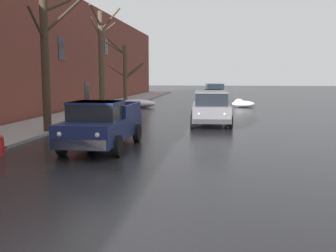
% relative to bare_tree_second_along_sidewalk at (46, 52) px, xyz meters
% --- Properties ---
extents(left_sidewalk_slab, '(3.35, 80.00, 0.13)m').
position_rel_bare_tree_second_along_sidewalk_xyz_m(left_sidewalk_slab, '(-1.53, 5.91, -3.63)').
color(left_sidewalk_slab, gray).
rests_on(left_sidewalk_slab, ground).
extents(brick_townhouse_facade, '(0.63, 80.00, 8.74)m').
position_rel_bare_tree_second_along_sidewalk_xyz_m(brick_townhouse_facade, '(-3.70, 5.91, 0.67)').
color(brick_townhouse_facade, brown).
rests_on(brick_townhouse_facade, ground).
extents(snow_bank_near_corner_left, '(3.17, 1.17, 0.67)m').
position_rel_bare_tree_second_along_sidewalk_xyz_m(snow_bank_near_corner_left, '(0.93, 15.28, -3.37)').
color(snow_bank_near_corner_left, white).
rests_on(snow_bank_near_corner_left, ground).
extents(snow_bank_along_left_kerb, '(1.92, 1.44, 0.71)m').
position_rel_bare_tree_second_along_sidewalk_xyz_m(snow_bank_along_left_kerb, '(9.63, 16.83, -3.41)').
color(snow_bank_along_left_kerb, white).
rests_on(snow_bank_along_left_kerb, ground).
extents(bare_tree_second_along_sidewalk, '(1.56, 3.19, 6.97)m').
position_rel_bare_tree_second_along_sidewalk_xyz_m(bare_tree_second_along_sidewalk, '(0.00, 0.00, 0.00)').
color(bare_tree_second_along_sidewalk, '#382B1E').
rests_on(bare_tree_second_along_sidewalk, ground).
extents(bare_tree_mid_block, '(2.60, 3.96, 6.99)m').
position_rel_bare_tree_second_along_sidewalk_xyz_m(bare_tree_mid_block, '(-0.05, 8.76, 0.10)').
color(bare_tree_mid_block, '#4C3D2D').
rests_on(bare_tree_mid_block, ground).
extents(bare_tree_far_down_block, '(3.52, 1.76, 5.70)m').
position_rel_bare_tree_second_along_sidewalk_xyz_m(bare_tree_far_down_block, '(-0.07, 15.44, -0.87)').
color(bare_tree_far_down_block, '#4C3D2D').
rests_on(bare_tree_far_down_block, ground).
extents(pickup_truck_darkblue_approaching_near_lane, '(2.17, 5.14, 1.76)m').
position_rel_bare_tree_second_along_sidewalk_xyz_m(pickup_truck_darkblue_approaching_near_lane, '(3.50, -3.37, -2.82)').
color(pickup_truck_darkblue_approaching_near_lane, navy).
rests_on(pickup_truck_darkblue_approaching_near_lane, ground).
extents(suv_grey_parked_kerbside_close, '(2.27, 4.65, 1.82)m').
position_rel_bare_tree_second_along_sidewalk_xyz_m(suv_grey_parked_kerbside_close, '(7.27, 4.04, -2.71)').
color(suv_grey_parked_kerbside_close, slate).
rests_on(suv_grey_parked_kerbside_close, ground).
extents(sedan_black_parked_kerbside_mid, '(2.00, 4.36, 1.42)m').
position_rel_bare_tree_second_along_sidewalk_xyz_m(sedan_black_parked_kerbside_mid, '(6.99, 11.09, -2.94)').
color(sedan_black_parked_kerbside_mid, black).
rests_on(sedan_black_parked_kerbside_mid, ground).
extents(sedan_white_parked_far_down_block, '(2.04, 3.96, 1.42)m').
position_rel_bare_tree_second_along_sidewalk_xyz_m(sedan_white_parked_far_down_block, '(7.18, 17.46, -2.95)').
color(sedan_white_parked_far_down_block, silver).
rests_on(sedan_white_parked_far_down_block, ground).
extents(suv_darkblue_queued_behind_truck, '(2.44, 4.64, 1.82)m').
position_rel_bare_tree_second_along_sidewalk_xyz_m(suv_darkblue_queued_behind_truck, '(7.20, 23.63, -2.71)').
color(suv_darkblue_queued_behind_truck, navy).
rests_on(suv_darkblue_queued_behind_truck, ground).
extents(fire_hydrant, '(0.42, 0.22, 0.71)m').
position_rel_bare_tree_second_along_sidewalk_xyz_m(fire_hydrant, '(0.59, -5.18, -3.34)').
color(fire_hydrant, '#B21E19').
rests_on(fire_hydrant, ground).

